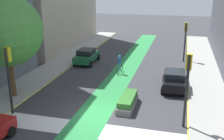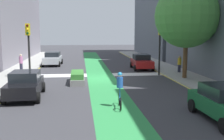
% 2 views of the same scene
% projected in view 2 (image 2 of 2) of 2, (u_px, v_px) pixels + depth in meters
% --- Properties ---
extents(ground_plane, '(120.00, 120.00, 0.00)m').
position_uv_depth(ground_plane, '(99.00, 79.00, 23.07)').
color(ground_plane, '#38383D').
extents(bike_lane_paint, '(2.40, 60.00, 0.01)m').
position_uv_depth(bike_lane_paint, '(102.00, 78.00, 23.09)').
color(bike_lane_paint, '#2D8C47').
rests_on(bike_lane_paint, ground_plane).
extents(crosswalk_band, '(12.00, 1.80, 0.01)m').
position_uv_depth(crosswalk_band, '(97.00, 75.00, 25.04)').
color(crosswalk_band, silver).
rests_on(crosswalk_band, ground_plane).
extents(sidewalk_left, '(3.00, 60.00, 0.15)m').
position_uv_depth(sidewalk_left, '(184.00, 76.00, 23.91)').
color(sidewalk_left, '#9E9E99').
rests_on(sidewalk_left, ground_plane).
extents(curb_stripe_left, '(0.16, 60.00, 0.01)m').
position_uv_depth(curb_stripe_left, '(168.00, 77.00, 23.75)').
color(curb_stripe_left, yellow).
rests_on(curb_stripe_left, ground_plane).
extents(sidewalk_right, '(3.00, 60.00, 0.15)m').
position_uv_depth(sidewalk_right, '(7.00, 79.00, 22.21)').
color(sidewalk_right, '#9E9E99').
rests_on(sidewalk_right, ground_plane).
extents(curb_stripe_right, '(0.16, 60.00, 0.01)m').
position_uv_depth(curb_stripe_right, '(26.00, 80.00, 22.39)').
color(curb_stripe_right, yellow).
rests_on(curb_stripe_right, ground_plane).
extents(traffic_signal_near_right, '(0.35, 0.52, 4.59)m').
position_uv_depth(traffic_signal_near_right, '(28.00, 41.00, 22.04)').
color(traffic_signal_near_right, black).
rests_on(traffic_signal_near_right, ground_plane).
extents(traffic_signal_near_left, '(0.35, 0.52, 4.57)m').
position_uv_depth(traffic_signal_near_left, '(160.00, 40.00, 24.39)').
color(traffic_signal_near_left, black).
rests_on(traffic_signal_near_left, ground_plane).
extents(car_silver_right_near, '(2.14, 4.26, 1.57)m').
position_uv_depth(car_silver_right_near, '(53.00, 59.00, 32.14)').
color(car_silver_right_near, '#B2B7BF').
rests_on(car_silver_right_near, ground_plane).
extents(car_red_left_near, '(2.18, 4.28, 1.57)m').
position_uv_depth(car_red_left_near, '(142.00, 62.00, 28.78)').
color(car_red_left_near, '#A51919').
rests_on(car_red_left_near, ground_plane).
extents(car_black_right_far, '(2.13, 4.25, 1.57)m').
position_uv_depth(car_black_right_far, '(25.00, 84.00, 16.33)').
color(car_black_right_far, black).
rests_on(car_black_right_far, ground_plane).
extents(cyclist_in_lane, '(0.32, 1.73, 1.86)m').
position_uv_depth(cyclist_in_lane, '(120.00, 89.00, 14.15)').
color(cyclist_in_lane, black).
rests_on(cyclist_in_lane, ground_plane).
extents(pedestrian_sidewalk_right_a, '(0.34, 0.34, 1.65)m').
position_uv_depth(pedestrian_sidewalk_right_a, '(21.00, 63.00, 26.25)').
color(pedestrian_sidewalk_right_a, '#262638').
rests_on(pedestrian_sidewalk_right_a, sidewalk_right).
extents(pedestrian_sidewalk_left_a, '(0.34, 0.34, 1.54)m').
position_uv_depth(pedestrian_sidewalk_left_a, '(179.00, 64.00, 25.64)').
color(pedestrian_sidewalk_left_a, '#262638').
rests_on(pedestrian_sidewalk_left_a, sidewalk_left).
extents(street_tree_near, '(5.16, 5.16, 7.62)m').
position_uv_depth(street_tree_near, '(187.00, 16.00, 21.98)').
color(street_tree_near, brown).
rests_on(street_tree_near, sidewalk_left).
extents(median_planter, '(1.05, 3.20, 0.85)m').
position_uv_depth(median_planter, '(77.00, 78.00, 21.12)').
color(median_planter, slate).
rests_on(median_planter, ground_plane).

